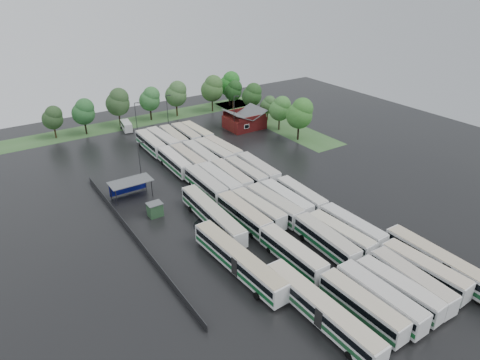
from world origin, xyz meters
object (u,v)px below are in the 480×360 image
artic_bus_west_a (321,310)px  minibus (126,126)px  brick_building (244,122)px  artic_bus_east (445,266)px

artic_bus_west_a → minibus: bearing=85.9°
brick_building → artic_bus_west_a: brick_building is taller
brick_building → minibus: 32.75m
brick_building → artic_bus_east: 70.55m
brick_building → minibus: (-28.38, 16.34, -0.46)m
brick_building → artic_bus_east: brick_building is taller
artic_bus_east → minibus: size_ratio=3.19×
artic_bus_west_a → minibus: size_ratio=3.18×
brick_building → minibus: bearing=150.1°
artic_bus_west_a → artic_bus_east: 21.47m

